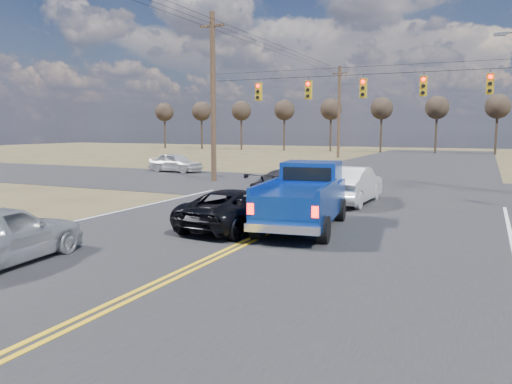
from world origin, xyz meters
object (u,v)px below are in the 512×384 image
at_px(pickup_truck, 304,197).
at_px(dgrey_car_queue, 297,187).
at_px(cross_car_west, 175,162).
at_px(black_suv, 238,209).
at_px(white_car_queue, 351,185).

xyz_separation_m(pickup_truck, dgrey_car_queue, (-1.84, 4.37, -0.22)).
bearing_deg(cross_car_west, pickup_truck, -129.06).
bearing_deg(black_suv, pickup_truck, -148.41).
relative_size(pickup_truck, white_car_queue, 1.18).
distance_m(pickup_truck, white_car_queue, 5.95).
distance_m(white_car_queue, cross_car_west, 18.53).
bearing_deg(dgrey_car_queue, white_car_queue, -133.75).
relative_size(pickup_truck, dgrey_car_queue, 1.06).
relative_size(white_car_queue, dgrey_car_queue, 0.90).
relative_size(pickup_truck, black_suv, 1.25).
xyz_separation_m(pickup_truck, black_suv, (-1.91, -0.92, -0.37)).
height_order(dgrey_car_queue, cross_car_west, dgrey_car_queue).
height_order(white_car_queue, dgrey_car_queue, white_car_queue).
distance_m(pickup_truck, dgrey_car_queue, 4.75).
relative_size(dgrey_car_queue, cross_car_west, 1.29).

